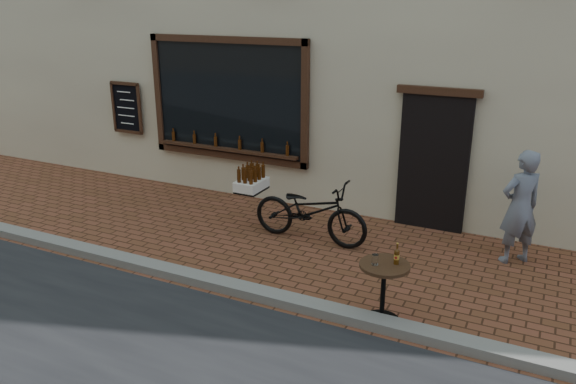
% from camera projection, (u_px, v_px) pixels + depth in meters
% --- Properties ---
extents(ground, '(90.00, 90.00, 0.00)m').
position_uv_depth(ground, '(218.00, 296.00, 7.16)').
color(ground, brown).
rests_on(ground, ground).
extents(kerb, '(90.00, 0.25, 0.12)m').
position_uv_depth(kerb, '(226.00, 285.00, 7.31)').
color(kerb, slate).
rests_on(kerb, ground).
extents(cargo_bicycle, '(2.17, 0.68, 1.06)m').
position_uv_depth(cargo_bicycle, '(308.00, 210.00, 8.67)').
color(cargo_bicycle, black).
rests_on(cargo_bicycle, ground).
extents(bistro_table, '(0.58, 0.58, 1.00)m').
position_uv_depth(bistro_table, '(384.00, 281.00, 6.44)').
color(bistro_table, black).
rests_on(bistro_table, ground).
extents(pedestrian, '(0.72, 0.69, 1.66)m').
position_uv_depth(pedestrian, '(520.00, 207.00, 7.86)').
color(pedestrian, slate).
rests_on(pedestrian, ground).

